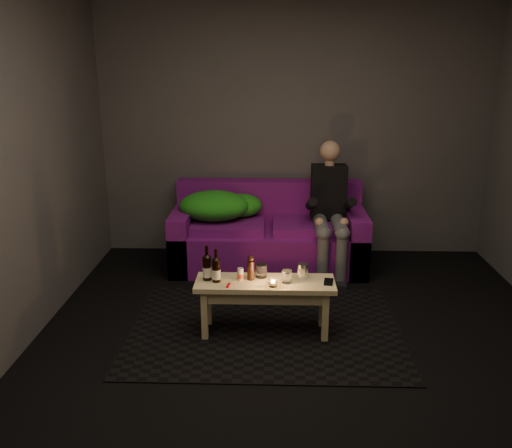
{
  "coord_description": "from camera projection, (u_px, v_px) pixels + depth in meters",
  "views": [
    {
      "loc": [
        -0.23,
        -3.35,
        2.01
      ],
      "look_at": [
        -0.37,
        1.22,
        0.61
      ],
      "focal_mm": 38.0,
      "sensor_mm": 36.0,
      "label": 1
    }
  ],
  "objects": [
    {
      "name": "floor",
      "position": [
        303.0,
        358.0,
        3.79
      ],
      "size": [
        4.5,
        4.5,
        0.0
      ],
      "primitive_type": "plane",
      "color": "black",
      "rests_on": "ground"
    },
    {
      "name": "room",
      "position": [
        305.0,
        114.0,
        3.76
      ],
      "size": [
        4.5,
        4.5,
        4.5
      ],
      "color": "silver",
      "rests_on": "ground"
    },
    {
      "name": "rug",
      "position": [
        265.0,
        329.0,
        4.2
      ],
      "size": [
        2.08,
        1.51,
        0.01
      ],
      "primitive_type": "cube",
      "rotation": [
        0.0,
        0.0,
        -0.0
      ],
      "color": "black",
      "rests_on": "floor"
    },
    {
      "name": "sofa",
      "position": [
        269.0,
        237.0,
        5.45
      ],
      "size": [
        1.89,
        0.85,
        0.81
      ],
      "color": "#72107B",
      "rests_on": "floor"
    },
    {
      "name": "green_blanket",
      "position": [
        219.0,
        206.0,
        5.36
      ],
      "size": [
        0.83,
        0.57,
        0.28
      ],
      "color": "#1C991B",
      "rests_on": "sofa"
    },
    {
      "name": "person",
      "position": [
        330.0,
        207.0,
        5.18
      ],
      "size": [
        0.34,
        0.78,
        1.26
      ],
      "color": "black",
      "rests_on": "sofa"
    },
    {
      "name": "coffee_table",
      "position": [
        265.0,
        290.0,
        4.05
      ],
      "size": [
        1.04,
        0.33,
        0.43
      ],
      "rotation": [
        0.0,
        0.0,
        -0.0
      ],
      "color": "#D9BA7F",
      "rests_on": "rug"
    },
    {
      "name": "beer_bottle_a",
      "position": [
        207.0,
        267.0,
        4.02
      ],
      "size": [
        0.07,
        0.07,
        0.27
      ],
      "color": "black",
      "rests_on": "coffee_table"
    },
    {
      "name": "beer_bottle_b",
      "position": [
        216.0,
        270.0,
        3.99
      ],
      "size": [
        0.06,
        0.06,
        0.25
      ],
      "color": "black",
      "rests_on": "coffee_table"
    },
    {
      "name": "salt_shaker",
      "position": [
        240.0,
        274.0,
        4.03
      ],
      "size": [
        0.05,
        0.05,
        0.09
      ],
      "primitive_type": "cylinder",
      "rotation": [
        0.0,
        0.0,
        0.25
      ],
      "color": "silver",
      "rests_on": "coffee_table"
    },
    {
      "name": "pepper_mill",
      "position": [
        251.0,
        270.0,
        4.03
      ],
      "size": [
        0.07,
        0.07,
        0.14
      ],
      "primitive_type": "cylinder",
      "rotation": [
        0.0,
        0.0,
        -0.32
      ],
      "color": "black",
      "rests_on": "coffee_table"
    },
    {
      "name": "tumbler_back",
      "position": [
        261.0,
        271.0,
        4.08
      ],
      "size": [
        0.09,
        0.09,
        0.1
      ],
      "primitive_type": "cylinder",
      "rotation": [
        0.0,
        0.0,
        -0.09
      ],
      "color": "white",
      "rests_on": "coffee_table"
    },
    {
      "name": "tealight",
      "position": [
        273.0,
        283.0,
        3.92
      ],
      "size": [
        0.07,
        0.07,
        0.05
      ],
      "color": "white",
      "rests_on": "coffee_table"
    },
    {
      "name": "tumbler_front",
      "position": [
        287.0,
        277.0,
        3.98
      ],
      "size": [
        0.09,
        0.09,
        0.1
      ],
      "primitive_type": "cylinder",
      "rotation": [
        0.0,
        0.0,
        0.24
      ],
      "color": "white",
      "rests_on": "coffee_table"
    },
    {
      "name": "steel_cup",
      "position": [
        303.0,
        271.0,
        4.07
      ],
      "size": [
        0.1,
        0.1,
        0.11
      ],
      "primitive_type": "cylinder",
      "rotation": [
        0.0,
        0.0,
        0.32
      ],
      "color": "silver",
      "rests_on": "coffee_table"
    },
    {
      "name": "smartphone",
      "position": [
        329.0,
        282.0,
        4.0
      ],
      "size": [
        0.09,
        0.14,
        0.01
      ],
      "primitive_type": "cube",
      "rotation": [
        0.0,
        0.0,
        -0.16
      ],
      "color": "black",
      "rests_on": "coffee_table"
    },
    {
      "name": "red_lighter",
      "position": [
        228.0,
        285.0,
        3.93
      ],
      "size": [
        0.03,
        0.07,
        0.01
      ],
      "primitive_type": "cube",
      "rotation": [
        0.0,
        0.0,
        -0.15
      ],
      "color": "red",
      "rests_on": "coffee_table"
    }
  ]
}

